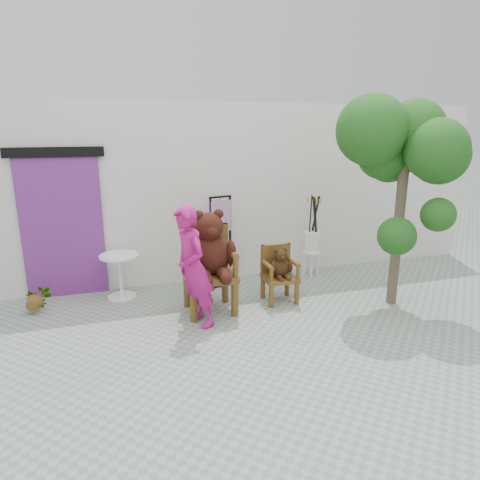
{
  "coord_description": "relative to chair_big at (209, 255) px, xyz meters",
  "views": [
    {
      "loc": [
        -2.27,
        -4.36,
        2.64
      ],
      "look_at": [
        -0.43,
        1.61,
        0.95
      ],
      "focal_mm": 32.0,
      "sensor_mm": 36.0,
      "label": 1
    }
  ],
  "objects": [
    {
      "name": "ground_plane",
      "position": [
        0.98,
        -1.31,
        -0.85
      ],
      "size": [
        60.0,
        60.0,
        0.0
      ],
      "primitive_type": "plane",
      "color": "gray",
      "rests_on": "ground"
    },
    {
      "name": "back_wall",
      "position": [
        0.98,
        1.79,
        0.65
      ],
      "size": [
        9.0,
        1.0,
        3.0
      ],
      "primitive_type": "cube",
      "color": "silver",
      "rests_on": "ground"
    },
    {
      "name": "doorway",
      "position": [
        -2.02,
        1.27,
        0.31
      ],
      "size": [
        1.4,
        0.11,
        2.33
      ],
      "color": "#72297D",
      "rests_on": "ground"
    },
    {
      "name": "chair_big",
      "position": [
        0.0,
        0.0,
        0.0
      ],
      "size": [
        0.72,
        0.79,
        1.51
      ],
      "color": "#503311",
      "rests_on": "ground"
    },
    {
      "name": "chair_small",
      "position": [
        1.1,
        0.05,
        -0.34
      ],
      "size": [
        0.49,
        0.46,
        0.86
      ],
      "color": "#503311",
      "rests_on": "ground"
    },
    {
      "name": "person",
      "position": [
        -0.31,
        -0.42,
        -0.03
      ],
      "size": [
        0.55,
        0.69,
        1.66
      ],
      "primitive_type": "imported",
      "rotation": [
        0.0,
        0.0,
        -1.29
      ],
      "color": "#B51672",
      "rests_on": "ground"
    },
    {
      "name": "cafe_table",
      "position": [
        -1.22,
        0.88,
        -0.41
      ],
      "size": [
        0.6,
        0.6,
        0.7
      ],
      "rotation": [
        0.0,
        0.0,
        -0.12
      ],
      "color": "white",
      "rests_on": "ground"
    },
    {
      "name": "display_stand",
      "position": [
        0.44,
        1.04,
        -0.27
      ],
      "size": [
        0.52,
        0.44,
        1.51
      ],
      "rotation": [
        0.0,
        0.0,
        0.22
      ],
      "color": "black",
      "rests_on": "ground"
    },
    {
      "name": "stool_bucket",
      "position": [
        2.09,
        0.94,
        -0.21
      ],
      "size": [
        0.32,
        0.32,
        1.45
      ],
      "rotation": [
        0.0,
        0.0,
        0.38
      ],
      "color": "white",
      "rests_on": "ground"
    },
    {
      "name": "tree",
      "position": [
        2.62,
        -0.52,
        1.47
      ],
      "size": [
        1.81,
        1.54,
        3.06
      ],
      "rotation": [
        0.0,
        0.0,
        -0.26
      ],
      "color": "#443829",
      "rests_on": "ground"
    },
    {
      "name": "potted_plant",
      "position": [
        -2.42,
        0.72,
        -0.66
      ],
      "size": [
        0.39,
        0.35,
        0.39
      ],
      "primitive_type": "imported",
      "rotation": [
        0.0,
        0.0,
        -0.16
      ],
      "color": "#103A0F",
      "rests_on": "ground"
    }
  ]
}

